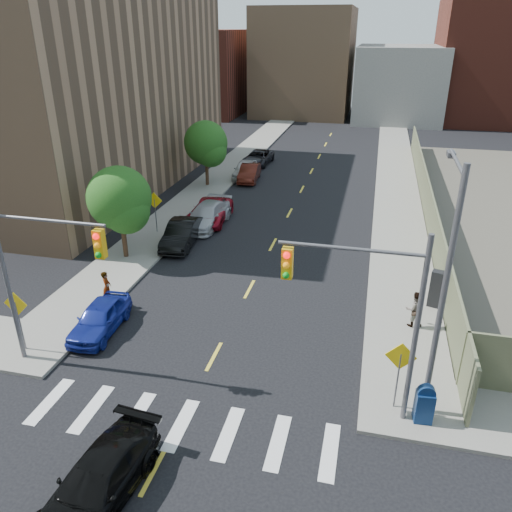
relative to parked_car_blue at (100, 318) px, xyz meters
The scene contains 28 objects.
sidewalk_nw 32.94m from the parked_car_blue, 93.92° to the left, with size 3.50×73.00×0.15m, color gray.
sidewalk_ne 35.43m from the parked_car_blue, 68.04° to the left, with size 3.50×73.00×0.15m, color gray.
fence_north 24.56m from the parked_car_blue, 52.04° to the left, with size 0.12×44.00×2.50m, color #656647.
building_nw 27.96m from the parked_car_blue, 127.69° to the left, with size 22.00×30.00×16.00m, color #8C6B4C.
bg_bldg_west 63.76m from the parked_car_blue, 105.05° to the left, with size 14.00×18.00×12.00m, color #592319.
bg_bldg_midwest 63.72m from the parked_car_blue, 90.45° to the left, with size 14.00×16.00×15.00m, color #8C6B4C.
bg_bldg_center 62.97m from the parked_car_blue, 77.59° to the left, with size 12.00×16.00×10.00m, color gray.
bg_bldg_east 69.45m from the parked_car_blue, 66.54° to the left, with size 18.00×18.00×16.00m, color #592319.
signal_nw 4.69m from the parked_car_blue, 100.39° to the right, with size 4.59×0.30×7.00m.
signal_ne 12.40m from the parked_car_blue, 12.96° to the right, with size 4.59×0.30×7.00m.
streetlight_ne 14.54m from the parked_car_blue, ahead, with size 0.25×3.70×9.00m.
warn_sign_nw 3.41m from the parked_car_blue, 137.02° to the right, with size 1.06×0.06×2.83m.
warn_sign_ne 12.95m from the parked_car_blue, ahead, with size 1.06×0.06×2.83m.
warn_sign_midwest 11.66m from the parked_car_blue, 101.45° to the left, with size 1.06×0.06×2.83m.
tree_west_near 8.30m from the parked_car_blue, 108.69° to the left, with size 3.66×3.64×5.52m.
tree_west_far 22.71m from the parked_car_blue, 96.38° to the left, with size 3.66×3.64×5.52m.
parked_car_blue is the anchor object (origin of this frame).
parked_car_black 9.95m from the parked_car_blue, 90.00° to the left, with size 1.62×4.64×1.53m, color black.
parked_car_red 14.28m from the parked_car_blue, 88.52° to the left, with size 2.43×5.27×1.46m, color maroon.
parked_car_silver 13.51m from the parked_car_blue, 88.03° to the left, with size 2.12×5.22×1.51m, color #A8AAAF.
parked_car_white 25.59m from the parked_car_blue, 90.00° to the left, with size 1.83×4.56×1.55m, color silver.
parked_car_maroon 24.81m from the parked_car_blue, 88.67° to the left, with size 1.52×4.36×1.43m, color #46160E.
parked_car_grey 30.60m from the parked_car_blue, 90.00° to the left, with size 2.25×4.88×1.36m, color black.
black_sedan 9.10m from the parked_car_blue, 60.88° to the right, with size 1.92×4.73×1.37m, color black.
mailbox 13.88m from the parked_car_blue, 10.98° to the right, with size 0.66×0.53×1.49m.
payphone 15.66m from the parked_car_blue, 20.80° to the left, with size 0.55×0.45×1.85m, color black.
pedestrian_west 2.32m from the parked_car_blue, 110.35° to the left, with size 0.61×0.40×1.68m, color gray.
pedestrian_east 14.02m from the parked_car_blue, 14.47° to the left, with size 0.82×0.64×1.69m, color gray.
Camera 1 is at (5.67, -8.15, 12.46)m, focal length 35.00 mm.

